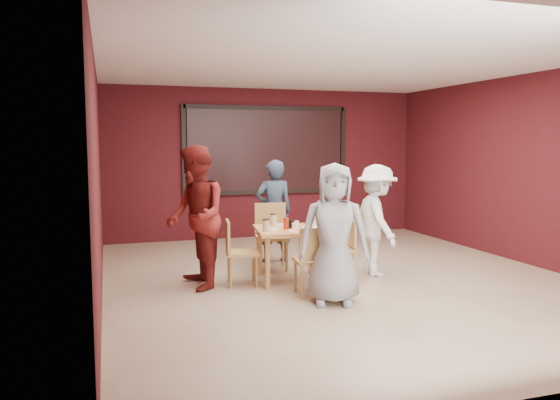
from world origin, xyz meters
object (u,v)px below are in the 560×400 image
object	(u,v)px
diner_back	(274,211)
diner_left	(196,217)
diner_right	(377,220)
chair_right	(344,245)
dining_table	(290,234)
chair_front	(314,257)
chair_left	(237,249)
chair_back	(271,232)
diner_front	(334,234)

from	to	relation	value
diner_back	diner_left	world-z (taller)	diner_left
diner_back	diner_right	distance (m)	1.62
chair_right	diner_right	bearing A→B (deg)	1.67
dining_table	chair_front	size ratio (longest dim) A/B	1.20
dining_table	chair_left	xyz separation A→B (m)	(-0.71, 0.02, -0.15)
chair_back	chair_left	size ratio (longest dim) A/B	1.13
diner_right	chair_back	bearing A→B (deg)	61.57
diner_front	diner_back	bearing A→B (deg)	109.04
chair_left	diner_right	distance (m)	1.95
dining_table	diner_left	xyz separation A→B (m)	(-1.21, 0.04, 0.27)
dining_table	diner_left	bearing A→B (deg)	178.33
diner_left	diner_front	bearing A→B (deg)	47.50
chair_back	diner_front	xyz separation A→B (m)	(0.16, -1.86, 0.26)
chair_back	chair_right	size ratio (longest dim) A/B	1.19
chair_back	diner_right	distance (m)	1.50
chair_front	diner_right	bearing A→B (deg)	31.33
chair_front	chair_back	world-z (taller)	chair_back
chair_back	diner_back	world-z (taller)	diner_back
chair_front	diner_back	distance (m)	1.96
diner_front	chair_right	bearing A→B (deg)	79.28
chair_back	diner_right	bearing A→B (deg)	-33.22
diner_left	dining_table	bearing A→B (deg)	85.27
chair_front	diner_front	bearing A→B (deg)	-70.75
chair_left	diner_right	size ratio (longest dim) A/B	0.55
chair_back	diner_front	distance (m)	1.88
chair_front	diner_back	world-z (taller)	diner_back
dining_table	chair_back	xyz separation A→B (m)	(-0.02, 0.78, -0.09)
chair_back	chair_right	xyz separation A→B (m)	(0.75, -0.83, -0.08)
chair_left	diner_left	bearing A→B (deg)	178.62
diner_back	diner_left	size ratio (longest dim) A/B	0.87
dining_table	chair_front	world-z (taller)	dining_table
chair_left	diner_left	distance (m)	0.66
chair_right	diner_left	size ratio (longest dim) A/B	0.44
dining_table	diner_left	size ratio (longest dim) A/B	0.56
chair_front	diner_right	size ratio (longest dim) A/B	0.55
dining_table	chair_left	world-z (taller)	dining_table
chair_front	diner_front	world-z (taller)	diner_front
chair_back	diner_right	xyz separation A→B (m)	(1.24, -0.81, 0.23)
dining_table	chair_back	distance (m)	0.78
diner_front	diner_right	world-z (taller)	diner_front
dining_table	diner_back	world-z (taller)	diner_back
chair_back	chair_right	bearing A→B (deg)	-47.66
diner_front	chair_left	bearing A→B (deg)	146.52
chair_front	chair_back	distance (m)	1.54
chair_left	diner_back	world-z (taller)	diner_back
diner_left	diner_right	xyz separation A→B (m)	(2.43, -0.07, -0.13)
chair_right	diner_right	world-z (taller)	diner_right
chair_front	dining_table	bearing A→B (deg)	92.18
chair_front	diner_left	world-z (taller)	diner_left
chair_right	diner_right	xyz separation A→B (m)	(0.49, 0.01, 0.31)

